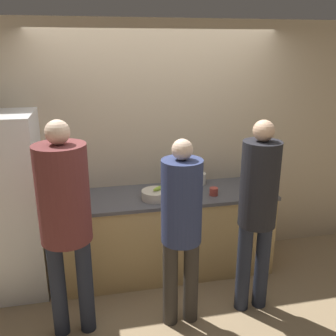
{
  "coord_description": "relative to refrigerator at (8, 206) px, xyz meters",
  "views": [
    {
      "loc": [
        -0.7,
        -3.12,
        2.33
      ],
      "look_at": [
        0.0,
        0.16,
        1.24
      ],
      "focal_mm": 40.0,
      "sensor_mm": 36.0,
      "label": 1
    }
  ],
  "objects": [
    {
      "name": "fruit_bowl",
      "position": [
        1.4,
        -0.13,
        0.05
      ],
      "size": [
        0.27,
        0.27,
        0.13
      ],
      "color": "beige",
      "rests_on": "counter"
    },
    {
      "name": "cup_red",
      "position": [
        1.99,
        -0.15,
        0.04
      ],
      "size": [
        0.09,
        0.09,
        0.08
      ],
      "color": "#A33D33",
      "rests_on": "counter"
    },
    {
      "name": "bottle_clear",
      "position": [
        1.62,
        0.02,
        0.07
      ],
      "size": [
        0.06,
        0.06,
        0.16
      ],
      "color": "silver",
      "rests_on": "counter"
    },
    {
      "name": "wall_back",
      "position": [
        1.5,
        0.34,
        0.41
      ],
      "size": [
        5.2,
        0.06,
        2.6
      ],
      "color": "#C6B293",
      "rests_on": "ground_plane"
    },
    {
      "name": "counter",
      "position": [
        1.5,
        0.0,
        -0.44
      ],
      "size": [
        2.27,
        0.71,
        0.89
      ],
      "color": "tan",
      "rests_on": "ground_plane"
    },
    {
      "name": "utensil_crock",
      "position": [
        1.95,
        0.19,
        0.07
      ],
      "size": [
        0.13,
        0.13,
        0.25
      ],
      "color": "silver",
      "rests_on": "counter"
    },
    {
      "name": "refrigerator",
      "position": [
        0.0,
        0.0,
        0.0
      ],
      "size": [
        0.64,
        0.67,
        1.77
      ],
      "color": "white",
      "rests_on": "ground_plane"
    },
    {
      "name": "person_right",
      "position": [
        2.18,
        -0.78,
        0.16
      ],
      "size": [
        0.33,
        0.33,
        1.77
      ],
      "color": "#232838",
      "rests_on": "ground_plane"
    },
    {
      "name": "person_left",
      "position": [
        0.58,
        -0.76,
        0.24
      ],
      "size": [
        0.4,
        0.4,
        1.84
      ],
      "color": "#232838",
      "rests_on": "ground_plane"
    },
    {
      "name": "bottle_dark",
      "position": [
        0.45,
        0.18,
        0.07
      ],
      "size": [
        0.05,
        0.05,
        0.16
      ],
      "color": "#333338",
      "rests_on": "counter"
    },
    {
      "name": "ground_plane",
      "position": [
        1.5,
        -0.39,
        -0.89
      ],
      "size": [
        14.0,
        14.0,
        0.0
      ],
      "primitive_type": "plane",
      "color": "#9E8460"
    },
    {
      "name": "potted_plant",
      "position": [
        1.68,
        0.22,
        0.13
      ],
      "size": [
        0.13,
        0.13,
        0.22
      ],
      "color": "beige",
      "rests_on": "counter"
    },
    {
      "name": "person_center",
      "position": [
        1.49,
        -0.82,
        0.09
      ],
      "size": [
        0.33,
        0.33,
        1.66
      ],
      "color": "#38332D",
      "rests_on": "ground_plane"
    }
  ]
}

